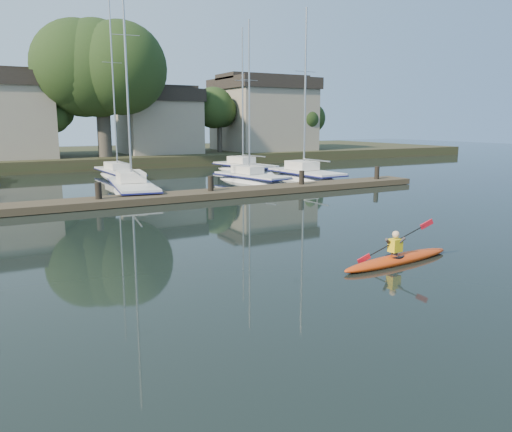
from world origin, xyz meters
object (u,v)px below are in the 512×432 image
sailboat_3 (251,185)px  sailboat_4 (305,183)px  kayak (397,257)px  dock (158,198)px  sailboat_7 (245,173)px  sailboat_2 (133,196)px  sailboat_6 (119,179)px

sailboat_3 → sailboat_4: sailboat_4 is taller
kayak → sailboat_4: bearing=57.9°
kayak → sailboat_3: (5.69, 19.59, -0.34)m
dock → sailboat_4: sailboat_4 is taller
kayak → sailboat_7: size_ratio=0.34×
sailboat_2 → sailboat_7: (11.88, 8.55, -0.00)m
sailboat_3 → sailboat_6: bearing=121.4°
sailboat_4 → sailboat_6: size_ratio=0.92×
sailboat_3 → sailboat_4: (4.03, -0.68, -0.04)m
sailboat_6 → sailboat_7: 10.50m
dock → sailboat_3: sailboat_3 is taller
sailboat_3 → sailboat_7: 8.00m
dock → sailboat_6: sailboat_6 is taller
sailboat_3 → sailboat_6: 10.48m
kayak → sailboat_6: 27.25m
sailboat_3 → sailboat_4: 4.09m
kayak → sailboat_2: 18.56m
sailboat_2 → sailboat_3: size_ratio=1.28×
kayak → sailboat_3: sailboat_3 is taller
sailboat_2 → sailboat_6: 8.99m
kayak → sailboat_6: size_ratio=0.31×
dock → sailboat_2: bearing=94.4°
dock → sailboat_7: 16.96m
sailboat_7 → sailboat_4: bearing=-94.6°
sailboat_2 → sailboat_7: size_ratio=1.18×
sailboat_6 → kayak: bearing=-89.2°
dock → sailboat_3: size_ratio=2.86×
dock → sailboat_6: bearing=85.1°
sailboat_3 → sailboat_7: size_ratio=0.92×
kayak → sailboat_3: 20.40m
sailboat_4 → sailboat_7: size_ratio=1.02×
kayak → sailboat_6: bearing=88.3°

